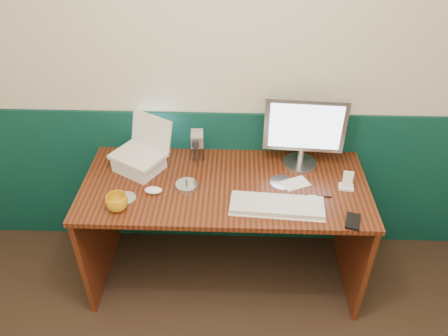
{
  "coord_description": "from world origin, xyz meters",
  "views": [
    {
      "loc": [
        0.1,
        -0.54,
        2.26
      ],
      "look_at": [
        0.04,
        1.23,
        0.97
      ],
      "focal_mm": 35.0,
      "sensor_mm": 36.0,
      "label": 1
    }
  ],
  "objects_px": {
    "camcorder": "(198,148)",
    "desk": "(225,232)",
    "monitor": "(304,132)",
    "keyboard": "(277,206)",
    "laptop": "(136,140)",
    "mug": "(117,203)"
  },
  "relations": [
    {
      "from": "laptop",
      "to": "monitor",
      "type": "bearing_deg",
      "value": 36.11
    },
    {
      "from": "desk",
      "to": "monitor",
      "type": "height_order",
      "value": "monitor"
    },
    {
      "from": "keyboard",
      "to": "mug",
      "type": "distance_m",
      "value": 0.83
    },
    {
      "from": "monitor",
      "to": "camcorder",
      "type": "distance_m",
      "value": 0.62
    },
    {
      "from": "laptop",
      "to": "desk",
      "type": "bearing_deg",
      "value": 17.4
    },
    {
      "from": "monitor",
      "to": "mug",
      "type": "bearing_deg",
      "value": -152.02
    },
    {
      "from": "laptop",
      "to": "keyboard",
      "type": "relative_size",
      "value": 0.58
    },
    {
      "from": "desk",
      "to": "laptop",
      "type": "distance_m",
      "value": 0.77
    },
    {
      "from": "laptop",
      "to": "mug",
      "type": "height_order",
      "value": "laptop"
    },
    {
      "from": "monitor",
      "to": "keyboard",
      "type": "relative_size",
      "value": 0.93
    },
    {
      "from": "desk",
      "to": "keyboard",
      "type": "relative_size",
      "value": 3.32
    },
    {
      "from": "keyboard",
      "to": "camcorder",
      "type": "relative_size",
      "value": 2.43
    },
    {
      "from": "monitor",
      "to": "keyboard",
      "type": "height_order",
      "value": "monitor"
    },
    {
      "from": "desk",
      "to": "keyboard",
      "type": "height_order",
      "value": "keyboard"
    },
    {
      "from": "monitor",
      "to": "mug",
      "type": "relative_size",
      "value": 3.99
    },
    {
      "from": "monitor",
      "to": "laptop",
      "type": "bearing_deg",
      "value": -170.79
    },
    {
      "from": "desk",
      "to": "keyboard",
      "type": "bearing_deg",
      "value": -35.04
    },
    {
      "from": "desk",
      "to": "laptop",
      "type": "xyz_separation_m",
      "value": [
        -0.5,
        0.12,
        0.58
      ]
    },
    {
      "from": "laptop",
      "to": "camcorder",
      "type": "relative_size",
      "value": 1.41
    },
    {
      "from": "camcorder",
      "to": "mug",
      "type": "bearing_deg",
      "value": -135.48
    },
    {
      "from": "camcorder",
      "to": "desk",
      "type": "bearing_deg",
      "value": -55.01
    },
    {
      "from": "keyboard",
      "to": "camcorder",
      "type": "height_order",
      "value": "camcorder"
    }
  ]
}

